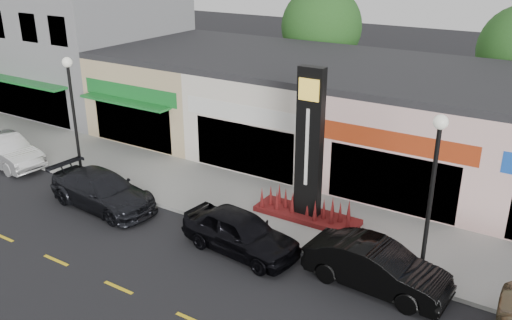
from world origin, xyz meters
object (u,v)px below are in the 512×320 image
object	(u,v)px
car_dark_sedan	(102,190)
car_black_sedan	(240,232)
lamp_west_near	(73,105)
car_black_conv	(376,267)
car_white_van	(6,151)
lamp_east_near	(433,183)
pylon_sign	(309,168)

from	to	relation	value
car_dark_sedan	car_black_sedan	size ratio (longest dim) A/B	1.14
lamp_west_near	car_black_conv	size ratio (longest dim) A/B	1.19
car_dark_sedan	car_black_conv	bearing A→B (deg)	-83.25
lamp_west_near	car_black_conv	xyz separation A→B (m)	(14.88, -1.11, -2.72)
lamp_west_near	car_white_van	distance (m)	5.05
lamp_west_near	car_white_van	world-z (taller)	lamp_west_near
car_dark_sedan	car_black_sedan	world-z (taller)	car_black_sedan
lamp_east_near	pylon_sign	world-z (taller)	pylon_sign
lamp_west_near	car_black_sedan	bearing A→B (deg)	-8.88
pylon_sign	car_white_van	size ratio (longest dim) A/B	1.29
car_white_van	car_black_conv	distance (m)	19.01
lamp_west_near	car_dark_sedan	size ratio (longest dim) A/B	1.07
car_white_van	car_dark_sedan	distance (m)	7.45
car_black_conv	lamp_east_near	bearing A→B (deg)	-41.77
lamp_east_near	car_white_van	bearing A→B (deg)	-177.10
car_dark_sedan	car_black_conv	xyz separation A→B (m)	(11.59, 0.58, 0.02)
lamp_east_near	car_black_conv	bearing A→B (deg)	-135.28
lamp_west_near	pylon_sign	bearing A→B (deg)	8.77
lamp_east_near	car_dark_sedan	size ratio (longest dim) A/B	1.07
lamp_west_near	pylon_sign	world-z (taller)	pylon_sign
lamp_east_near	car_dark_sedan	bearing A→B (deg)	-172.44
car_white_van	car_black_conv	bearing A→B (deg)	-85.31
pylon_sign	car_black_conv	size ratio (longest dim) A/B	1.31
car_white_van	car_black_sedan	bearing A→B (deg)	-87.26
lamp_west_near	car_black_conv	world-z (taller)	lamp_west_near
car_white_van	car_dark_sedan	size ratio (longest dim) A/B	0.91
car_black_sedan	lamp_east_near	bearing A→B (deg)	-69.26
car_white_van	car_black_sedan	size ratio (longest dim) A/B	1.03
lamp_west_near	car_black_sedan	distance (m)	10.52
lamp_west_near	car_dark_sedan	bearing A→B (deg)	-27.17
lamp_east_near	lamp_west_near	bearing A→B (deg)	180.00
lamp_east_near	car_white_van	world-z (taller)	lamp_east_near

